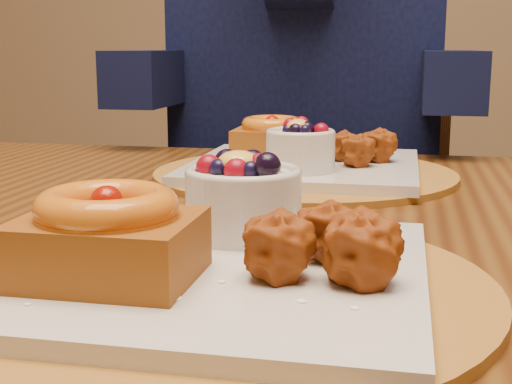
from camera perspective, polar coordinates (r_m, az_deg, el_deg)
dining_table at (r=0.71m, az=1.29°, el=-8.05°), size 1.60×0.90×0.76m
place_setting_near at (r=0.48m, az=-3.68°, el=-4.99°), size 0.38×0.38×0.09m
place_setting_far at (r=0.90m, az=3.74°, el=2.48°), size 0.38×0.38×0.08m
chair_far at (r=1.43m, az=6.41°, el=-5.32°), size 0.46×0.46×0.91m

